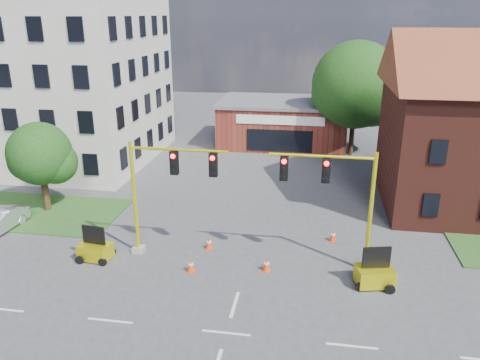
{
  "coord_description": "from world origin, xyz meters",
  "views": [
    {
      "loc": [
        3.09,
        -15.53,
        12.25
      ],
      "look_at": [
        -1.06,
        10.0,
        3.04
      ],
      "focal_mm": 35.0,
      "sensor_mm": 36.0,
      "label": 1
    }
  ],
  "objects_px": {
    "signal_mast_west": "(164,186)",
    "trailer_west": "(95,250)",
    "signal_mast_east": "(337,196)",
    "trailer_east": "(375,274)",
    "pickup_white": "(462,194)"
  },
  "relations": [
    {
      "from": "signal_mast_west",
      "to": "pickup_white",
      "type": "bearing_deg",
      "value": 29.61
    },
    {
      "from": "signal_mast_east",
      "to": "pickup_white",
      "type": "distance_m",
      "value": 13.76
    },
    {
      "from": "trailer_west",
      "to": "pickup_white",
      "type": "height_order",
      "value": "trailer_west"
    },
    {
      "from": "trailer_west",
      "to": "signal_mast_east",
      "type": "bearing_deg",
      "value": 12.64
    },
    {
      "from": "trailer_west",
      "to": "pickup_white",
      "type": "distance_m",
      "value": 23.93
    },
    {
      "from": "signal_mast_east",
      "to": "signal_mast_west",
      "type": "bearing_deg",
      "value": 180.0
    },
    {
      "from": "signal_mast_west",
      "to": "signal_mast_east",
      "type": "bearing_deg",
      "value": 0.0
    },
    {
      "from": "trailer_west",
      "to": "trailer_east",
      "type": "xyz_separation_m",
      "value": [
        14.21,
        -0.24,
        0.03
      ]
    },
    {
      "from": "signal_mast_west",
      "to": "pickup_white",
      "type": "height_order",
      "value": "signal_mast_west"
    },
    {
      "from": "trailer_west",
      "to": "pickup_white",
      "type": "bearing_deg",
      "value": 35.04
    },
    {
      "from": "signal_mast_west",
      "to": "trailer_west",
      "type": "distance_m",
      "value": 5.02
    },
    {
      "from": "signal_mast_east",
      "to": "trailer_east",
      "type": "distance_m",
      "value": 4.08
    },
    {
      "from": "signal_mast_west",
      "to": "trailer_east",
      "type": "xyz_separation_m",
      "value": [
        10.64,
        -1.4,
        -3.31
      ]
    },
    {
      "from": "trailer_east",
      "to": "pickup_white",
      "type": "xyz_separation_m",
      "value": [
        6.96,
        11.4,
        0.11
      ]
    },
    {
      "from": "signal_mast_west",
      "to": "trailer_west",
      "type": "xyz_separation_m",
      "value": [
        -3.56,
        -1.16,
        -3.34
      ]
    }
  ]
}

